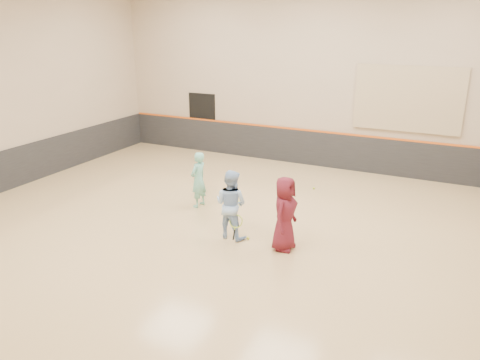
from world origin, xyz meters
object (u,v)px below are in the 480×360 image
at_px(instructor, 231,204).
at_px(girl, 198,180).
at_px(young_man, 285,214).
at_px(spare_racket, 236,202).

bearing_deg(instructor, girl, -31.98).
bearing_deg(girl, instructor, 57.54).
height_order(girl, instructor, instructor).
distance_m(young_man, spare_racket, 2.95).
bearing_deg(spare_racket, young_man, -41.77).
height_order(instructor, spare_racket, instructor).
relative_size(instructor, spare_racket, 2.23).
bearing_deg(instructor, spare_racket, -59.93).
xyz_separation_m(instructor, young_man, (1.31, -0.02, 0.02)).
xyz_separation_m(girl, young_man, (2.95, -1.34, 0.08)).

